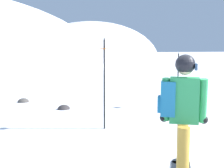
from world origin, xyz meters
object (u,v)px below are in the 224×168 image
at_px(piste_marker_far, 104,77).
at_px(rock_mid, 23,102).
at_px(snowboarder_main, 181,117).
at_px(rock_dark, 64,109).
at_px(piste_marker_near, 178,76).

distance_m(piste_marker_far, rock_mid, 4.53).
relative_size(snowboarder_main, rock_dark, 4.56).
bearing_deg(rock_mid, rock_dark, -61.23).
distance_m(rock_dark, rock_mid, 1.95).
bearing_deg(snowboarder_main, piste_marker_far, 86.79).
height_order(snowboarder_main, piste_marker_near, snowboarder_main).
height_order(snowboarder_main, rock_mid, snowboarder_main).
relative_size(piste_marker_far, rock_mid, 5.34).
distance_m(piste_marker_far, rock_dark, 2.76).
distance_m(snowboarder_main, rock_dark, 5.53).
bearing_deg(piste_marker_near, rock_mid, 145.14).
bearing_deg(piste_marker_near, piste_marker_far, -156.24).
bearing_deg(piste_marker_far, piste_marker_near, 23.76).
height_order(piste_marker_near, rock_mid, piste_marker_near).
bearing_deg(snowboarder_main, rock_mid, 98.34).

